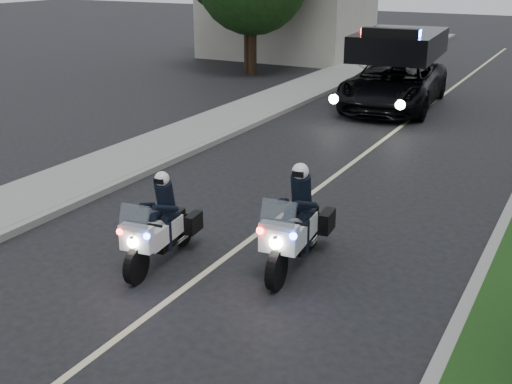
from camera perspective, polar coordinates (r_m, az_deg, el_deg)
ground at (r=9.28m, az=-12.38°, el=-12.75°), size 120.00×120.00×0.00m
curb_left at (r=19.01m, az=-2.35°, el=5.14°), size 0.20×60.00×0.15m
sidewalk_left at (r=19.57m, az=-5.13°, el=5.52°), size 2.00×60.00×0.16m
lane_marking at (r=17.36m, az=9.39°, el=3.19°), size 0.12×50.00×0.01m
police_moto_left at (r=11.30m, az=-8.34°, el=-6.20°), size 0.89×1.97×1.62m
police_moto_right at (r=11.10m, az=3.52°, el=-6.53°), size 0.95×2.19×1.80m
police_suv at (r=23.53m, az=12.07°, el=7.43°), size 3.42×6.50×3.05m
bicycle at (r=29.69m, az=12.10°, el=9.99°), size 0.82×1.90×0.97m
cyclist at (r=29.69m, az=12.10°, el=9.99°), size 0.67×0.48×1.75m
tree_left_near at (r=29.64m, az=-0.30°, el=10.41°), size 6.42×6.42×8.18m
tree_left_far at (r=30.44m, az=-0.72°, el=10.66°), size 7.99×7.99×10.51m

